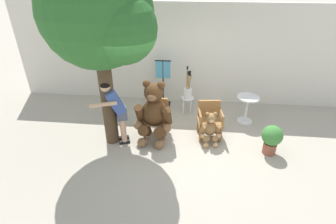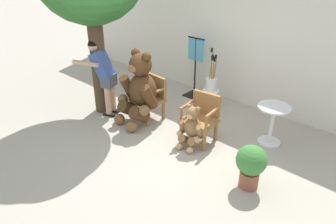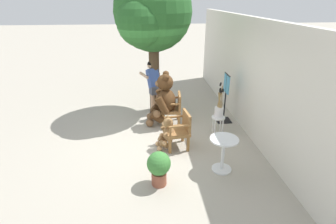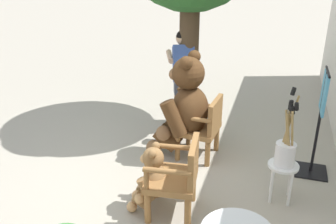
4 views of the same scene
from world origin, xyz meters
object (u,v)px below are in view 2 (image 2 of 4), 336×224
(person_visitor, at_px, (103,72))
(round_side_table, at_px, (272,121))
(brush_bucket, at_px, (211,81))
(white_stool, at_px, (210,95))
(clothing_display_stand, at_px, (195,66))
(wooden_chair_right, at_px, (201,117))
(teddy_bear_large, at_px, (140,89))
(wooden_chair_left, at_px, (150,96))
(teddy_bear_small, at_px, (192,127))
(potted_plant, at_px, (251,164))

(person_visitor, distance_m, round_side_table, 3.31)
(person_visitor, height_order, brush_bucket, person_visitor)
(white_stool, bearing_deg, clothing_display_stand, 152.33)
(wooden_chair_right, xyz_separation_m, person_visitor, (-2.07, -0.49, 0.45))
(round_side_table, bearing_deg, clothing_display_stand, 162.68)
(teddy_bear_large, xyz_separation_m, clothing_display_stand, (0.01, 1.70, 0.01))
(wooden_chair_right, xyz_separation_m, white_stool, (-0.56, 1.07, -0.11))
(round_side_table, bearing_deg, teddy_bear_large, -156.12)
(brush_bucket, distance_m, round_side_table, 1.58)
(wooden_chair_left, distance_m, wooden_chair_right, 1.27)
(wooden_chair_left, xyz_separation_m, brush_bucket, (0.71, 1.07, 0.20))
(teddy_bear_large, bearing_deg, round_side_table, 23.88)
(white_stool, xyz_separation_m, round_side_table, (1.54, -0.33, 0.09))
(teddy_bear_small, relative_size, white_stool, 1.69)
(teddy_bear_small, relative_size, potted_plant, 1.14)
(brush_bucket, height_order, clothing_display_stand, clothing_display_stand)
(clothing_display_stand, bearing_deg, white_stool, -27.67)
(white_stool, xyz_separation_m, brush_bucket, (0.00, 0.00, 0.30))
(wooden_chair_right, xyz_separation_m, clothing_display_stand, (-1.27, 1.44, 0.26))
(wooden_chair_right, height_order, round_side_table, wooden_chair_right)
(wooden_chair_right, distance_m, brush_bucket, 1.22)
(teddy_bear_small, bearing_deg, brush_bucket, 112.94)
(wooden_chair_right, distance_m, teddy_bear_small, 0.29)
(wooden_chair_left, height_order, teddy_bear_large, teddy_bear_large)
(wooden_chair_left, relative_size, teddy_bear_small, 1.10)
(teddy_bear_large, xyz_separation_m, brush_bucket, (0.72, 1.33, -0.05))
(potted_plant, bearing_deg, clothing_display_stand, 142.24)
(round_side_table, distance_m, clothing_display_stand, 2.37)
(brush_bucket, xyz_separation_m, clothing_display_stand, (-0.71, 0.37, 0.06))
(round_side_table, bearing_deg, brush_bucket, 167.92)
(wooden_chair_left, bearing_deg, potted_plant, -12.16)
(wooden_chair_right, bearing_deg, potted_plant, -23.04)
(wooden_chair_right, xyz_separation_m, potted_plant, (1.30, -0.55, -0.07))
(wooden_chair_right, bearing_deg, white_stool, 117.73)
(wooden_chair_left, xyz_separation_m, clothing_display_stand, (-0.00, 1.44, 0.26))
(round_side_table, bearing_deg, teddy_bear_small, -133.24)
(wooden_chair_left, xyz_separation_m, wooden_chair_right, (1.27, -0.00, 0.00))
(teddy_bear_large, distance_m, potted_plant, 2.62)
(teddy_bear_large, distance_m, clothing_display_stand, 1.70)
(teddy_bear_large, distance_m, white_stool, 1.55)
(round_side_table, bearing_deg, wooden_chair_right, -142.79)
(wooden_chair_left, distance_m, round_side_table, 2.36)
(wooden_chair_left, distance_m, person_visitor, 1.04)
(wooden_chair_right, relative_size, teddy_bear_small, 1.10)
(teddy_bear_small, xyz_separation_m, round_side_table, (0.96, 1.02, 0.07))
(potted_plant, bearing_deg, teddy_bear_large, 173.49)
(brush_bucket, bearing_deg, potted_plant, -41.08)
(wooden_chair_right, height_order, person_visitor, person_visitor)
(round_side_table, bearing_deg, potted_plant, -75.83)
(round_side_table, distance_m, potted_plant, 1.33)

